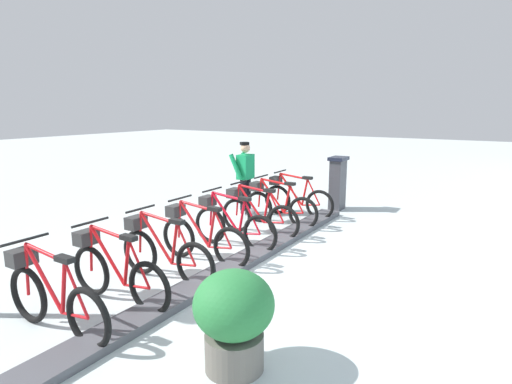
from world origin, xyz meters
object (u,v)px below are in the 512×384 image
at_px(bike_docked_3, 231,224).
at_px(bike_docked_6, 114,271).
at_px(payment_kiosk, 338,182).
at_px(bike_docked_1, 277,205).
at_px(bike_docked_0, 295,198).
at_px(bike_docked_5, 162,251).
at_px(planter_bush, 234,315).
at_px(bike_docked_4, 200,236).
at_px(bike_docked_7, 52,296).
at_px(worker_near_rack, 245,175).
at_px(bike_docked_2, 256,214).

xyz_separation_m(bike_docked_3, bike_docked_6, (0.00, 2.53, 0.00)).
distance_m(payment_kiosk, bike_docked_1, 2.06).
relative_size(bike_docked_0, bike_docked_5, 1.00).
bearing_deg(planter_bush, bike_docked_4, -44.67).
xyz_separation_m(bike_docked_4, bike_docked_7, (0.00, 2.53, 0.00)).
relative_size(bike_docked_1, bike_docked_3, 1.00).
relative_size(bike_docked_0, worker_near_rack, 1.04).
bearing_deg(bike_docked_5, bike_docked_3, -90.00).
xyz_separation_m(bike_docked_5, bike_docked_6, (0.00, 0.84, 0.00)).
bearing_deg(bike_docked_3, bike_docked_6, 90.00).
bearing_deg(bike_docked_1, bike_docked_0, -90.00).
bearing_deg(bike_docked_1, bike_docked_5, 90.00).
bearing_deg(bike_docked_4, payment_kiosk, -97.25).
bearing_deg(bike_docked_7, bike_docked_6, -90.00).
relative_size(bike_docked_1, bike_docked_7, 1.00).
bearing_deg(bike_docked_2, worker_near_rack, -50.04).
xyz_separation_m(bike_docked_7, worker_near_rack, (1.10, -5.53, 0.48)).
bearing_deg(worker_near_rack, bike_docked_0, -161.53).
xyz_separation_m(payment_kiosk, planter_bush, (-1.47, 6.51, -0.12)).
bearing_deg(worker_near_rack, bike_docked_2, 129.96).
xyz_separation_m(bike_docked_4, worker_near_rack, (1.10, -3.00, 0.48)).
distance_m(payment_kiosk, bike_docked_6, 6.21).
xyz_separation_m(bike_docked_1, planter_bush, (-2.04, 4.55, 0.11)).
relative_size(bike_docked_4, worker_near_rack, 1.04).
relative_size(bike_docked_0, bike_docked_6, 1.00).
relative_size(bike_docked_2, bike_docked_4, 1.00).
bearing_deg(bike_docked_6, bike_docked_4, -90.00).
height_order(bike_docked_3, bike_docked_4, same).
distance_m(bike_docked_0, bike_docked_7, 5.90).
xyz_separation_m(bike_docked_1, bike_docked_3, (0.00, 1.69, 0.00)).
distance_m(payment_kiosk, bike_docked_3, 3.70).
xyz_separation_m(payment_kiosk, bike_docked_6, (0.57, 6.18, -0.24)).
relative_size(bike_docked_0, bike_docked_4, 1.00).
xyz_separation_m(bike_docked_1, worker_near_rack, (1.10, -0.47, 0.48)).
relative_size(bike_docked_5, worker_near_rack, 1.04).
height_order(bike_docked_1, bike_docked_5, same).
distance_m(bike_docked_6, bike_docked_7, 0.84).
distance_m(bike_docked_0, bike_docked_3, 2.53).
distance_m(bike_docked_1, worker_near_rack, 1.29).
distance_m(bike_docked_2, bike_docked_4, 1.69).
bearing_deg(planter_bush, bike_docked_0, -69.24).
distance_m(bike_docked_4, bike_docked_7, 2.53).
bearing_deg(bike_docked_0, bike_docked_7, 90.00).
bearing_deg(bike_docked_3, bike_docked_4, 90.00).
bearing_deg(bike_docked_7, bike_docked_4, -90.00).
bearing_deg(payment_kiosk, planter_bush, 102.74).
xyz_separation_m(bike_docked_5, planter_bush, (-2.04, 1.18, 0.11)).
distance_m(bike_docked_0, bike_docked_2, 1.69).
height_order(payment_kiosk, bike_docked_6, payment_kiosk).
distance_m(bike_docked_2, planter_bush, 4.23).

